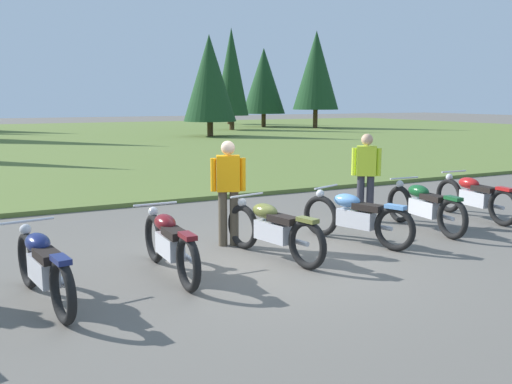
# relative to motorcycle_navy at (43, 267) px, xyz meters

# --- Properties ---
(ground_plane) EXTENTS (140.00, 140.00, 0.00)m
(ground_plane) POSITION_rel_motorcycle_navy_xyz_m (3.21, 0.40, -0.44)
(ground_plane) COLOR #605B54
(grass_moorland) EXTENTS (80.00, 44.00, 0.10)m
(grass_moorland) POSITION_rel_motorcycle_navy_xyz_m (3.21, 27.26, -0.39)
(grass_moorland) COLOR #5B7033
(grass_moorland) RESTS_ON ground
(forest_treeline) EXTENTS (44.37, 29.40, 8.81)m
(forest_treeline) POSITION_rel_motorcycle_navy_xyz_m (2.88, 33.29, 3.87)
(forest_treeline) COLOR #47331E
(forest_treeline) RESTS_ON ground
(motorcycle_navy) EXTENTS (0.66, 2.09, 0.88)m
(motorcycle_navy) POSITION_rel_motorcycle_navy_xyz_m (0.00, 0.00, 0.00)
(motorcycle_navy) COLOR black
(motorcycle_navy) RESTS_ON ground
(motorcycle_maroon) EXTENTS (0.62, 2.10, 0.88)m
(motorcycle_maroon) POSITION_rel_motorcycle_navy_xyz_m (1.60, 0.36, 0.00)
(motorcycle_maroon) COLOR black
(motorcycle_maroon) RESTS_ON ground
(motorcycle_olive) EXTENTS (0.74, 2.07, 0.88)m
(motorcycle_olive) POSITION_rel_motorcycle_navy_xyz_m (3.20, 0.45, 0.00)
(motorcycle_olive) COLOR black
(motorcycle_olive) RESTS_ON ground
(motorcycle_sky_blue) EXTENTS (0.90, 2.01, 0.88)m
(motorcycle_sky_blue) POSITION_rel_motorcycle_navy_xyz_m (4.81, 0.61, 0.00)
(motorcycle_sky_blue) COLOR black
(motorcycle_sky_blue) RESTS_ON ground
(motorcycle_british_green) EXTENTS (0.62, 2.10, 0.88)m
(motorcycle_british_green) POSITION_rel_motorcycle_navy_xyz_m (6.45, 0.79, 0.00)
(motorcycle_british_green) COLOR black
(motorcycle_british_green) RESTS_ON ground
(motorcycle_red) EXTENTS (0.62, 2.10, 0.88)m
(motorcycle_red) POSITION_rel_motorcycle_navy_xyz_m (8.02, 1.07, 0.00)
(motorcycle_red) COLOR black
(motorcycle_red) RESTS_ON ground
(rider_in_hivis_vest) EXTENTS (0.52, 0.34, 1.67)m
(rider_in_hivis_vest) POSITION_rel_motorcycle_navy_xyz_m (2.92, 1.39, 0.51)
(rider_in_hivis_vest) COLOR #4C4233
(rider_in_hivis_vest) RESTS_ON ground
(rider_checking_bike) EXTENTS (0.46, 0.39, 1.67)m
(rider_checking_bike) POSITION_rel_motorcycle_navy_xyz_m (5.98, 1.85, 0.51)
(rider_checking_bike) COLOR #2D2D38
(rider_checking_bike) RESTS_ON ground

